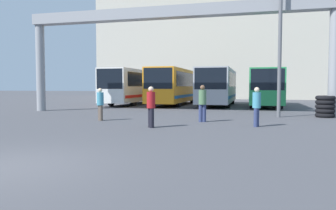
# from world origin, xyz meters

# --- Properties ---
(ground_plane) EXTENTS (200.00, 200.00, 0.00)m
(ground_plane) POSITION_xyz_m (0.00, 0.00, 0.00)
(ground_plane) COLOR #47474C
(building_backdrop) EXTENTS (34.81, 12.00, 14.54)m
(building_backdrop) POSITION_xyz_m (0.00, 44.34, 7.27)
(building_backdrop) COLOR #B7B2A3
(building_backdrop) RESTS_ON ground
(overhead_gantry) EXTENTS (19.34, 0.80, 6.65)m
(overhead_gantry) POSITION_xyz_m (0.00, 14.21, 5.36)
(overhead_gantry) COLOR gray
(overhead_gantry) RESTS_ON ground
(bus_slot_0) EXTENTS (2.44, 11.64, 3.21)m
(bus_slot_0) POSITION_xyz_m (-5.99, 23.98, 1.85)
(bus_slot_0) COLOR silver
(bus_slot_0) RESTS_ON ground
(bus_slot_1) EXTENTS (2.52, 10.94, 3.23)m
(bus_slot_1) POSITION_xyz_m (-2.00, 23.63, 1.86)
(bus_slot_1) COLOR orange
(bus_slot_1) RESTS_ON ground
(bus_slot_2) EXTENTS (2.58, 10.30, 3.17)m
(bus_slot_2) POSITION_xyz_m (2.00, 23.31, 1.83)
(bus_slot_2) COLOR #999EA5
(bus_slot_2) RESTS_ON ground
(bus_slot_3) EXTENTS (2.51, 10.12, 3.05)m
(bus_slot_3) POSITION_xyz_m (5.99, 23.22, 1.76)
(bus_slot_3) COLOR #268C4C
(bus_slot_3) RESTS_ON ground
(pedestrian_mid_right) EXTENTS (0.35, 0.35, 1.68)m
(pedestrian_mid_right) POSITION_xyz_m (5.21, 8.63, 0.89)
(pedestrian_mid_right) COLOR navy
(pedestrian_mid_right) RESTS_ON ground
(pedestrian_near_left) EXTENTS (0.34, 0.34, 1.63)m
(pedestrian_near_left) POSITION_xyz_m (-2.33, 9.21, 0.86)
(pedestrian_near_left) COLOR brown
(pedestrian_near_left) RESTS_ON ground
(pedestrian_far_center) EXTENTS (0.36, 0.36, 1.71)m
(pedestrian_far_center) POSITION_xyz_m (0.98, 7.20, 0.91)
(pedestrian_far_center) COLOR black
(pedestrian_far_center) RESTS_ON ground
(pedestrian_mid_left) EXTENTS (0.37, 0.37, 1.78)m
(pedestrian_mid_left) POSITION_xyz_m (2.71, 9.90, 0.94)
(pedestrian_mid_left) COLOR navy
(pedestrian_mid_left) RESTS_ON ground
(tire_stack) EXTENTS (1.04, 1.04, 1.20)m
(tire_stack) POSITION_xyz_m (8.92, 13.96, 0.60)
(tire_stack) COLOR black
(tire_stack) RESTS_ON ground
(lamp_post) EXTENTS (0.36, 0.36, 7.84)m
(lamp_post) POSITION_xyz_m (6.43, 13.38, 4.28)
(lamp_post) COLOR #595B60
(lamp_post) RESTS_ON ground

